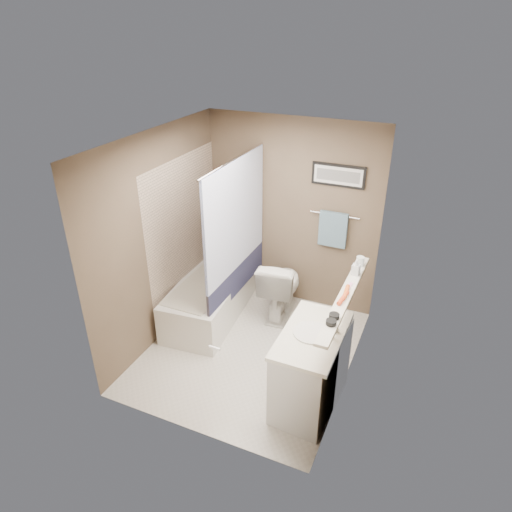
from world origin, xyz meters
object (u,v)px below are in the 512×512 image
at_px(candle_bowl_near, 331,322).
at_px(candle_bowl_far, 334,316).
at_px(hair_brush_front, 343,298).
at_px(glass_jar, 360,261).
at_px(soap_bottle, 356,267).
at_px(vanity, 311,371).
at_px(toilet, 281,286).
at_px(hair_brush_back, 346,292).
at_px(bathtub, 210,299).

distance_m(candle_bowl_near, candle_bowl_far, 0.10).
distance_m(hair_brush_front, glass_jar, 0.70).
bearing_deg(glass_jar, soap_bottle, -90.00).
distance_m(vanity, hair_brush_front, 0.79).
distance_m(toilet, hair_brush_back, 1.57).
bearing_deg(toilet, glass_jar, 152.96).
relative_size(candle_bowl_far, hair_brush_front, 0.41).
bearing_deg(bathtub, candle_bowl_far, -34.18).
bearing_deg(soap_bottle, candle_bowl_near, -90.00).
height_order(candle_bowl_near, hair_brush_back, hair_brush_back).
relative_size(vanity, candle_bowl_near, 10.00).
distance_m(bathtub, candle_bowl_far, 2.22).
bearing_deg(hair_brush_back, glass_jar, 90.00).
relative_size(bathtub, candle_bowl_far, 16.67).
bearing_deg(candle_bowl_far, hair_brush_front, 90.00).
height_order(toilet, candle_bowl_far, candle_bowl_far).
height_order(bathtub, glass_jar, glass_jar).
distance_m(candle_bowl_near, soap_bottle, 0.90).
distance_m(toilet, candle_bowl_near, 1.93).
bearing_deg(bathtub, hair_brush_back, -23.02).
bearing_deg(bathtub, glass_jar, -4.75).
xyz_separation_m(candle_bowl_far, hair_brush_front, (0.00, 0.30, 0.00)).
height_order(toilet, glass_jar, glass_jar).
bearing_deg(candle_bowl_near, toilet, 123.97).
xyz_separation_m(toilet, candle_bowl_near, (1.00, -1.48, 0.74)).
xyz_separation_m(bathtub, vanity, (1.60, -0.91, 0.15)).
distance_m(bathtub, hair_brush_back, 2.07).
relative_size(candle_bowl_near, candle_bowl_far, 1.00).
bearing_deg(hair_brush_back, soap_bottle, 90.00).
xyz_separation_m(hair_brush_front, soap_bottle, (0.00, 0.50, 0.06)).
relative_size(vanity, glass_jar, 9.00).
distance_m(toilet, vanity, 1.54).
xyz_separation_m(candle_bowl_near, glass_jar, (0.00, 1.10, 0.03)).
bearing_deg(bathtub, vanity, -35.01).
xyz_separation_m(vanity, hair_brush_front, (0.19, 0.23, 0.74)).
bearing_deg(hair_brush_back, candle_bowl_near, -90.00).
xyz_separation_m(hair_brush_back, soap_bottle, (0.00, 0.39, 0.06)).
bearing_deg(bathtub, toilet, 21.55).
distance_m(hair_brush_back, glass_jar, 0.59).
bearing_deg(vanity, candle_bowl_near, -38.50).
height_order(candle_bowl_near, glass_jar, glass_jar).
bearing_deg(hair_brush_back, bathtub, 162.43).
height_order(candle_bowl_near, soap_bottle, soap_bottle).
height_order(bathtub, toilet, toilet).
distance_m(candle_bowl_near, glass_jar, 1.10).
bearing_deg(candle_bowl_near, candle_bowl_far, 90.00).
relative_size(toilet, hair_brush_back, 3.63).
relative_size(toilet, soap_bottle, 4.85).
bearing_deg(glass_jar, toilet, 159.09).
distance_m(vanity, candle_bowl_near, 0.78).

